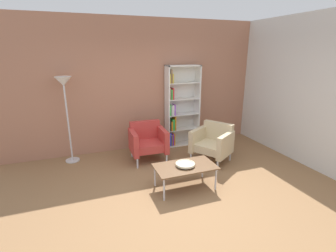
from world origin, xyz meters
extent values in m
plane|color=olive|center=(0.00, 0.00, 0.00)|extent=(8.32, 8.32, 0.00)
cube|color=#A87056|center=(0.00, 2.46, 1.45)|extent=(6.40, 0.12, 2.90)
cube|color=silver|center=(2.86, 0.60, 1.45)|extent=(0.12, 5.20, 2.90)
cube|color=silver|center=(0.57, 2.23, 0.95)|extent=(0.03, 0.30, 1.90)
cube|color=silver|center=(1.34, 2.23, 0.95)|extent=(0.03, 0.30, 1.90)
cube|color=silver|center=(0.95, 2.23, 1.89)|extent=(0.80, 0.30, 0.03)
cube|color=silver|center=(0.95, 2.23, 0.01)|extent=(0.80, 0.30, 0.03)
cube|color=silver|center=(0.95, 2.37, 0.95)|extent=(0.80, 0.02, 1.90)
cube|color=silver|center=(0.95, 2.23, 0.40)|extent=(0.76, 0.28, 0.02)
cube|color=silver|center=(0.95, 2.23, 0.77)|extent=(0.76, 0.28, 0.02)
cube|color=silver|center=(0.95, 2.23, 1.13)|extent=(0.76, 0.28, 0.02)
cube|color=silver|center=(0.95, 2.23, 1.50)|extent=(0.76, 0.28, 0.02)
cube|color=blue|center=(0.60, 2.19, 0.19)|extent=(0.04, 0.20, 0.30)
cube|color=olive|center=(0.65, 2.19, 0.17)|extent=(0.02, 0.20, 0.26)
cube|color=purple|center=(0.68, 2.21, 0.18)|extent=(0.02, 0.23, 0.27)
cube|color=orange|center=(0.71, 2.19, 0.18)|extent=(0.02, 0.20, 0.27)
cube|color=black|center=(0.60, 2.22, 0.53)|extent=(0.04, 0.25, 0.25)
cube|color=orange|center=(0.64, 2.21, 0.52)|extent=(0.03, 0.23, 0.22)
cube|color=green|center=(0.69, 2.22, 0.54)|extent=(0.04, 0.25, 0.26)
cube|color=orange|center=(0.73, 2.19, 0.58)|extent=(0.02, 0.21, 0.33)
cube|color=green|center=(0.60, 2.20, 0.90)|extent=(0.03, 0.22, 0.25)
cube|color=white|center=(0.64, 2.20, 0.89)|extent=(0.02, 0.22, 0.22)
cube|color=white|center=(0.68, 2.18, 0.90)|extent=(0.03, 0.17, 0.24)
cube|color=purple|center=(0.71, 2.19, 0.90)|extent=(0.02, 0.19, 0.24)
cube|color=olive|center=(0.60, 2.21, 1.28)|extent=(0.03, 0.24, 0.27)
cube|color=green|center=(0.64, 2.20, 1.26)|extent=(0.03, 0.21, 0.23)
cube|color=red|center=(0.67, 2.20, 1.27)|extent=(0.03, 0.21, 0.26)
cube|color=yellow|center=(0.59, 2.19, 1.62)|extent=(0.02, 0.20, 0.21)
cube|color=olive|center=(0.63, 2.19, 1.66)|extent=(0.03, 0.21, 0.30)
cube|color=yellow|center=(0.66, 2.20, 1.62)|extent=(0.02, 0.22, 0.21)
cube|color=brown|center=(0.19, 0.33, 0.39)|extent=(1.00, 0.56, 0.02)
cylinder|color=silver|center=(-0.26, 0.10, 0.19)|extent=(0.03, 0.03, 0.38)
cylinder|color=silver|center=(0.64, 0.10, 0.19)|extent=(0.03, 0.03, 0.38)
cylinder|color=silver|center=(-0.26, 0.56, 0.19)|extent=(0.03, 0.03, 0.38)
cylinder|color=silver|center=(0.64, 0.56, 0.19)|extent=(0.03, 0.03, 0.38)
cylinder|color=beige|center=(0.19, 0.33, 0.41)|extent=(0.13, 0.13, 0.02)
cylinder|color=beige|center=(0.19, 0.33, 0.43)|extent=(0.32, 0.32, 0.02)
torus|color=beige|center=(0.19, 0.33, 0.44)|extent=(0.32, 0.32, 0.02)
cube|color=#B73833|center=(-0.08, 1.62, 0.32)|extent=(0.66, 0.60, 0.16)
cube|color=#B73833|center=(-0.07, 1.89, 0.59)|extent=(0.64, 0.14, 0.38)
cube|color=#B73833|center=(-0.39, 1.60, 0.43)|extent=(0.12, 0.62, 0.46)
cube|color=#B73833|center=(0.23, 1.59, 0.43)|extent=(0.12, 0.62, 0.46)
cylinder|color=silver|center=(-0.39, 1.31, 0.12)|extent=(0.04, 0.04, 0.24)
cylinder|color=silver|center=(0.21, 1.30, 0.12)|extent=(0.04, 0.04, 0.24)
cylinder|color=silver|center=(-0.37, 1.89, 0.12)|extent=(0.04, 0.04, 0.24)
cylinder|color=silver|center=(0.23, 1.88, 0.12)|extent=(0.04, 0.04, 0.24)
cube|color=#C6B289|center=(1.12, 1.10, 0.32)|extent=(0.83, 0.85, 0.16)
cube|color=#C6B289|center=(1.35, 1.24, 0.59)|extent=(0.45, 0.60, 0.38)
cube|color=#C6B289|center=(0.94, 1.35, 0.43)|extent=(0.58, 0.42, 0.46)
cube|color=#C6B289|center=(1.27, 0.83, 0.43)|extent=(0.58, 0.42, 0.46)
cylinder|color=silver|center=(0.70, 1.18, 0.12)|extent=(0.04, 0.04, 0.24)
cylinder|color=silver|center=(1.02, 0.68, 0.12)|extent=(0.04, 0.04, 0.24)
cylinder|color=silver|center=(1.19, 1.50, 0.12)|extent=(0.04, 0.04, 0.24)
cylinder|color=silver|center=(1.51, 0.99, 0.12)|extent=(0.04, 0.04, 0.24)
cylinder|color=silver|center=(-1.58, 2.12, 0.01)|extent=(0.28, 0.28, 0.02)
cylinder|color=silver|center=(-1.58, 2.12, 0.85)|extent=(0.03, 0.03, 1.65)
cone|color=white|center=(-1.58, 2.12, 1.65)|extent=(0.32, 0.32, 0.18)
camera|label=1|loc=(-1.36, -3.05, 2.21)|focal=26.62mm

